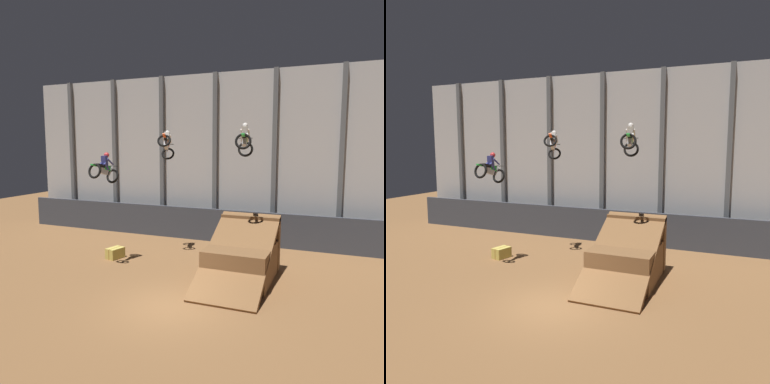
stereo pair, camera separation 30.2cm
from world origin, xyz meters
TOP-DOWN VIEW (x-y plane):
  - ground_plane at (0.00, 0.00)m, footprint 60.00×60.00m
  - arena_back_wall at (-0.00, 11.10)m, footprint 32.00×0.40m
  - lower_barrier at (0.00, 9.74)m, footprint 31.36×0.20m
  - dirt_ramp at (1.77, 4.06)m, footprint 2.83×5.21m
  - rider_bike_left_air at (-5.03, 3.25)m, footprint 0.82×1.74m
  - rider_bike_center_air at (-3.18, 6.40)m, footprint 1.17×1.81m
  - rider_bike_right_air at (1.59, 4.74)m, footprint 0.99×1.76m
  - hay_bale_trackside at (-5.30, 4.39)m, footprint 0.79×1.02m

SIDE VIEW (x-z plane):
  - ground_plane at x=0.00m, z-range 0.00..0.00m
  - hay_bale_trackside at x=-5.30m, z-range -0.01..0.57m
  - dirt_ramp at x=1.77m, z-range -0.45..2.36m
  - lower_barrier at x=0.00m, z-range 0.00..2.06m
  - rider_bike_left_air at x=-5.03m, z-range 4.05..5.65m
  - arena_back_wall at x=0.00m, z-range 0.00..10.58m
  - rider_bike_center_air at x=-3.18m, z-range 5.26..6.94m
  - rider_bike_right_air at x=1.59m, z-range 5.42..7.03m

